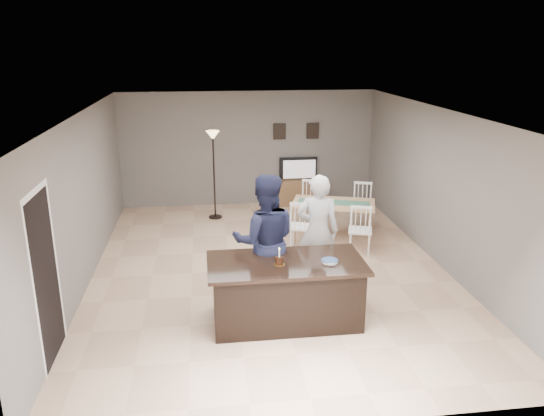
{
  "coord_description": "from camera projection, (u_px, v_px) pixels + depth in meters",
  "views": [
    {
      "loc": [
        -1.07,
        -8.41,
        3.75
      ],
      "look_at": [
        0.0,
        -0.3,
        1.2
      ],
      "focal_mm": 35.0,
      "sensor_mm": 36.0,
      "label": 1
    }
  ],
  "objects": [
    {
      "name": "kitchen_island",
      "position": [
        286.0,
        291.0,
        7.37
      ],
      "size": [
        2.15,
        1.1,
        0.9
      ],
      "color": "black",
      "rests_on": "floor"
    },
    {
      "name": "plate_stack",
      "position": [
        330.0,
        261.0,
        7.2
      ],
      "size": [
        0.23,
        0.23,
        0.04
      ],
      "color": "white",
      "rests_on": "kitchen_island"
    },
    {
      "name": "woman",
      "position": [
        318.0,
        231.0,
        8.36
      ],
      "size": [
        0.75,
        0.58,
        1.83
      ],
      "primitive_type": "imported",
      "rotation": [
        0.0,
        0.0,
        2.92
      ],
      "color": "silver",
      "rests_on": "floor"
    },
    {
      "name": "man",
      "position": [
        265.0,
        241.0,
        7.7
      ],
      "size": [
        1.03,
        0.83,
        2.0
      ],
      "primitive_type": "imported",
      "rotation": [
        0.0,
        0.0,
        3.07
      ],
      "color": "#1A1E3B",
      "rests_on": "floor"
    },
    {
      "name": "floor",
      "position": [
        270.0,
        269.0,
        9.21
      ],
      "size": [
        8.0,
        8.0,
        0.0
      ],
      "primitive_type": "plane",
      "color": "tan",
      "rests_on": "ground"
    },
    {
      "name": "tv_console",
      "position": [
        299.0,
        192.0,
        12.84
      ],
      "size": [
        1.2,
        0.4,
        0.6
      ],
      "primitive_type": "cube",
      "color": "brown",
      "rests_on": "floor"
    },
    {
      "name": "dining_table",
      "position": [
        333.0,
        209.0,
        10.47
      ],
      "size": [
        2.0,
        2.18,
        0.98
      ],
      "rotation": [
        0.0,
        0.0,
        -0.31
      ],
      "color": "tan",
      "rests_on": "floor"
    },
    {
      "name": "tv_screen_glow",
      "position": [
        299.0,
        169.0,
        12.66
      ],
      "size": [
        0.78,
        0.0,
        0.78
      ],
      "primitive_type": "plane",
      "rotation": [
        1.57,
        0.0,
        3.14
      ],
      "color": "orange",
      "rests_on": "tv_console"
    },
    {
      "name": "picture_frames",
      "position": [
        296.0,
        131.0,
        12.59
      ],
      "size": [
        1.1,
        0.02,
        0.38
      ],
      "color": "black",
      "rests_on": "room_shell"
    },
    {
      "name": "doorway",
      "position": [
        44.0,
        263.0,
        6.28
      ],
      "size": [
        0.0,
        2.1,
        2.65
      ],
      "color": "black",
      "rests_on": "floor"
    },
    {
      "name": "birthday_cake",
      "position": [
        279.0,
        261.0,
        7.12
      ],
      "size": [
        0.16,
        0.16,
        0.24
      ],
      "color": "gold",
      "rests_on": "kitchen_island"
    },
    {
      "name": "floor_lamp",
      "position": [
        213.0,
        151.0,
        11.46
      ],
      "size": [
        0.29,
        0.29,
        1.96
      ],
      "color": "black",
      "rests_on": "floor"
    },
    {
      "name": "room_shell",
      "position": [
        269.0,
        175.0,
        8.71
      ],
      "size": [
        8.0,
        8.0,
        8.0
      ],
      "color": "slate",
      "rests_on": "floor"
    },
    {
      "name": "television",
      "position": [
        299.0,
        169.0,
        12.73
      ],
      "size": [
        0.91,
        0.12,
        0.53
      ],
      "primitive_type": "imported",
      "rotation": [
        0.0,
        0.0,
        3.14
      ],
      "color": "black",
      "rests_on": "tv_console"
    }
  ]
}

